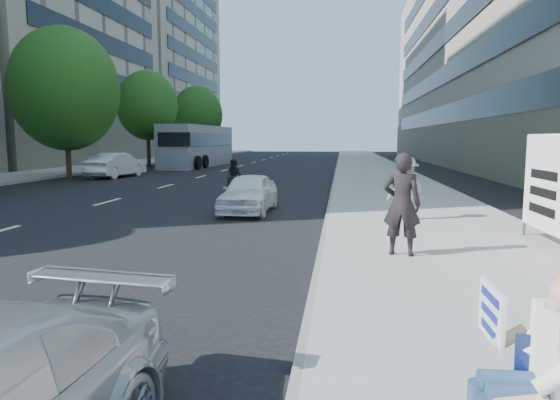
# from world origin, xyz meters

# --- Properties ---
(ground) EXTENTS (160.00, 160.00, 0.00)m
(ground) POSITION_xyz_m (0.00, 0.00, 0.00)
(ground) COLOR black
(ground) RESTS_ON ground
(near_sidewalk) EXTENTS (5.00, 120.00, 0.15)m
(near_sidewalk) POSITION_xyz_m (4.00, 20.00, 0.07)
(near_sidewalk) COLOR gray
(near_sidewalk) RESTS_ON ground
(far_sidewalk) EXTENTS (4.50, 120.00, 0.15)m
(far_sidewalk) POSITION_xyz_m (-16.75, 20.00, 0.07)
(far_sidewalk) COLOR gray
(far_sidewalk) RESTS_ON ground
(far_bldg_north) EXTENTS (22.00, 28.00, 28.00)m
(far_bldg_north) POSITION_xyz_m (-30.00, 62.00, 14.00)
(far_bldg_north) COLOR #C5B094
(far_bldg_north) RESTS_ON ground
(near_building) EXTENTS (14.00, 70.00, 20.00)m
(near_building) POSITION_xyz_m (17.00, 32.00, 10.00)
(near_building) COLOR #A59F8E
(near_building) RESTS_ON ground
(tree_far_c) EXTENTS (6.00, 6.00, 8.47)m
(tree_far_c) POSITION_xyz_m (-13.70, 18.00, 5.02)
(tree_far_c) COLOR #382616
(tree_far_c) RESTS_ON ground
(tree_far_d) EXTENTS (4.80, 4.80, 7.65)m
(tree_far_d) POSITION_xyz_m (-13.70, 30.00, 4.89)
(tree_far_d) COLOR #382616
(tree_far_d) RESTS_ON ground
(tree_far_e) EXTENTS (5.40, 5.40, 7.89)m
(tree_far_e) POSITION_xyz_m (-13.70, 44.00, 4.78)
(tree_far_e) COLOR #382616
(tree_far_e) RESTS_ON ground
(seated_protester) EXTENTS (0.83, 1.12, 1.31)m
(seated_protester) POSITION_xyz_m (3.06, -5.76, 0.87)
(seated_protester) COLOR navy
(seated_protester) RESTS_ON near_sidewalk
(jogger) EXTENTS (1.22, 0.98, 1.64)m
(jogger) POSITION_xyz_m (3.51, 4.38, 0.97)
(jogger) COLOR gray
(jogger) RESTS_ON near_sidewalk
(pedestrian_woman) EXTENTS (0.76, 0.59, 1.86)m
(pedestrian_woman) POSITION_xyz_m (2.92, 0.26, 1.08)
(pedestrian_woman) COLOR black
(pedestrian_woman) RESTS_ON near_sidewalk
(protest_banner) EXTENTS (0.08, 3.06, 2.20)m
(protest_banner) POSITION_xyz_m (5.80, 0.98, 1.40)
(protest_banner) COLOR #4C4C4C
(protest_banner) RESTS_ON near_sidewalk
(white_sedan_near) EXTENTS (1.51, 3.57, 1.21)m
(white_sedan_near) POSITION_xyz_m (-1.00, 6.15, 0.60)
(white_sedan_near) COLOR white
(white_sedan_near) RESTS_ON ground
(white_sedan_mid) EXTENTS (2.05, 4.53, 1.44)m
(white_sedan_mid) POSITION_xyz_m (-11.27, 18.88, 0.72)
(white_sedan_mid) COLOR white
(white_sedan_mid) RESTS_ON ground
(motorcycle) EXTENTS (0.74, 2.05, 1.42)m
(motorcycle) POSITION_xyz_m (-2.55, 11.24, 0.64)
(motorcycle) COLOR black
(motorcycle) RESTS_ON ground
(bus) EXTENTS (3.04, 12.14, 3.30)m
(bus) POSITION_xyz_m (-9.87, 31.14, 1.64)
(bus) COLOR gray
(bus) RESTS_ON ground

